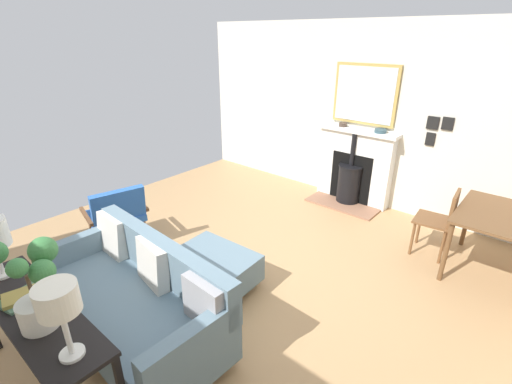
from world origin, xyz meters
TOP-DOWN VIEW (x-y plane):
  - ground_plane at (0.00, 0.00)m, footprint 5.91×5.90m
  - wall_left at (-2.96, 0.00)m, footprint 0.12×5.90m
  - fireplace at (-2.76, 0.04)m, footprint 0.61×1.21m
  - mirror_over_mantel at (-2.87, 0.04)m, footprint 0.04×0.94m
  - mantel_bowl_near at (-2.78, -0.21)m, footprint 0.12×0.12m
  - mantel_bowl_far at (-2.78, 0.37)m, footprint 0.16×0.16m
  - sofa at (0.94, -0.09)m, footprint 0.92×1.89m
  - ottoman at (0.03, -0.05)m, footprint 0.58×0.85m
  - armchair_accent at (0.29, -1.51)m, footprint 0.79×0.72m
  - console_table at (1.66, -0.10)m, footprint 0.38×1.53m
  - table_lamp_far_end at (1.66, 0.48)m, footprint 0.23×0.23m
  - potted_plant at (1.68, 0.09)m, footprint 0.47×0.45m
  - book_stack at (1.67, -0.26)m, footprint 0.31×0.26m
  - dining_table at (-2.01, 2.06)m, footprint 1.02×0.80m
  - dining_chair_near_fireplace at (-2.02, 1.52)m, footprint 0.43×0.43m
  - photo_gallery_row at (-2.88, 1.06)m, footprint 0.02×0.32m

SIDE VIEW (x-z plane):
  - ground_plane at x=0.00m, z-range -0.01..0.00m
  - ottoman at x=0.03m, z-range 0.04..0.42m
  - sofa at x=0.94m, z-range -0.05..0.77m
  - armchair_accent at x=0.29m, z-range 0.05..0.86m
  - dining_chair_near_fireplace at x=-2.02m, z-range 0.08..0.91m
  - fireplace at x=-2.76m, z-range -0.08..1.07m
  - dining_table at x=-2.01m, z-range 0.27..0.99m
  - console_table at x=1.66m, z-range 0.28..1.01m
  - book_stack at x=1.67m, z-range 0.73..0.78m
  - potted_plant at x=1.68m, z-range 0.76..1.34m
  - table_lamp_far_end at x=1.66m, z-range 0.87..1.35m
  - mantel_bowl_far at x=-2.78m, z-range 1.15..1.20m
  - mantel_bowl_near at x=-2.78m, z-range 1.15..1.20m
  - photo_gallery_row at x=-2.88m, z-range 1.11..1.50m
  - wall_left at x=-2.96m, z-range 0.00..2.62m
  - mirror_over_mantel at x=-2.87m, z-range 1.21..2.05m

